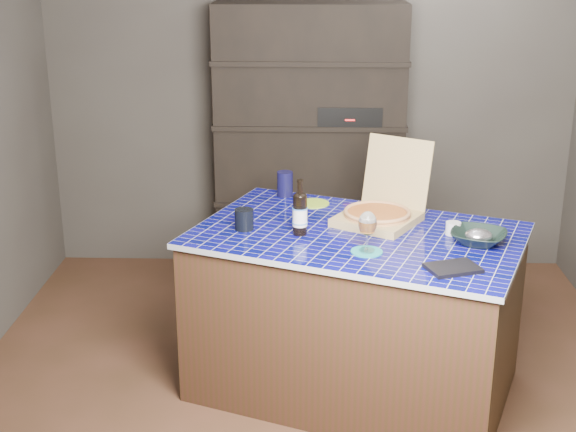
{
  "coord_description": "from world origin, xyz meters",
  "views": [
    {
      "loc": [
        0.03,
        -3.55,
        2.15
      ],
      "look_at": [
        -0.09,
        0.0,
        0.93
      ],
      "focal_mm": 50.0,
      "sensor_mm": 36.0,
      "label": 1
    }
  ],
  "objects_px": {
    "dvd_case": "(453,268)",
    "mead_bottle": "(300,213)",
    "bowl": "(479,237)",
    "kitchen_island": "(355,312)",
    "wine_glass": "(368,224)",
    "pizza_box": "(379,212)"
  },
  "relations": [
    {
      "from": "dvd_case",
      "to": "mead_bottle",
      "type": "bearing_deg",
      "value": -142.27
    },
    {
      "from": "mead_bottle",
      "to": "wine_glass",
      "type": "bearing_deg",
      "value": -36.57
    },
    {
      "from": "wine_glass",
      "to": "bowl",
      "type": "distance_m",
      "value": 0.54
    },
    {
      "from": "wine_glass",
      "to": "dvd_case",
      "type": "bearing_deg",
      "value": -28.61
    },
    {
      "from": "kitchen_island",
      "to": "mead_bottle",
      "type": "xyz_separation_m",
      "value": [
        -0.28,
        -0.03,
        0.52
      ]
    },
    {
      "from": "mead_bottle",
      "to": "wine_glass",
      "type": "xyz_separation_m",
      "value": [
        0.3,
        -0.23,
        0.03
      ]
    },
    {
      "from": "bowl",
      "to": "kitchen_island",
      "type": "bearing_deg",
      "value": 166.91
    },
    {
      "from": "kitchen_island",
      "to": "pizza_box",
      "type": "distance_m",
      "value": 0.51
    },
    {
      "from": "kitchen_island",
      "to": "wine_glass",
      "type": "xyz_separation_m",
      "value": [
        0.03,
        -0.25,
        0.55
      ]
    },
    {
      "from": "mead_bottle",
      "to": "kitchen_island",
      "type": "bearing_deg",
      "value": 5.74
    },
    {
      "from": "pizza_box",
      "to": "dvd_case",
      "type": "distance_m",
      "value": 0.66
    },
    {
      "from": "kitchen_island",
      "to": "pizza_box",
      "type": "height_order",
      "value": "pizza_box"
    },
    {
      "from": "pizza_box",
      "to": "wine_glass",
      "type": "xyz_separation_m",
      "value": [
        -0.09,
        -0.41,
        0.08
      ]
    },
    {
      "from": "kitchen_island",
      "to": "bowl",
      "type": "xyz_separation_m",
      "value": [
        0.55,
        -0.13,
        0.45
      ]
    },
    {
      "from": "wine_glass",
      "to": "dvd_case",
      "type": "height_order",
      "value": "wine_glass"
    },
    {
      "from": "kitchen_island",
      "to": "bowl",
      "type": "relative_size",
      "value": 7.07
    },
    {
      "from": "mead_bottle",
      "to": "bowl",
      "type": "bearing_deg",
      "value": -6.89
    },
    {
      "from": "mead_bottle",
      "to": "bowl",
      "type": "distance_m",
      "value": 0.83
    },
    {
      "from": "pizza_box",
      "to": "wine_glass",
      "type": "distance_m",
      "value": 0.43
    },
    {
      "from": "kitchen_island",
      "to": "pizza_box",
      "type": "relative_size",
      "value": 3.21
    },
    {
      "from": "dvd_case",
      "to": "bowl",
      "type": "xyz_separation_m",
      "value": [
        0.17,
        0.32,
        0.02
      ]
    },
    {
      "from": "pizza_box",
      "to": "dvd_case",
      "type": "xyz_separation_m",
      "value": [
        0.27,
        -0.6,
        -0.05
      ]
    }
  ]
}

